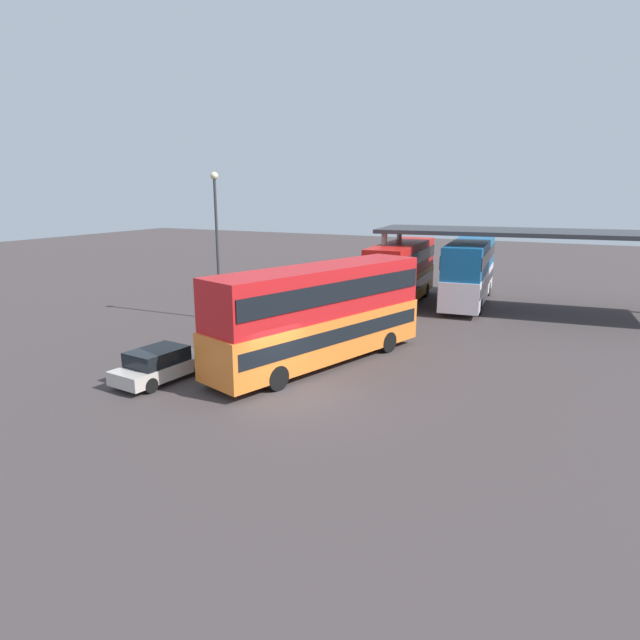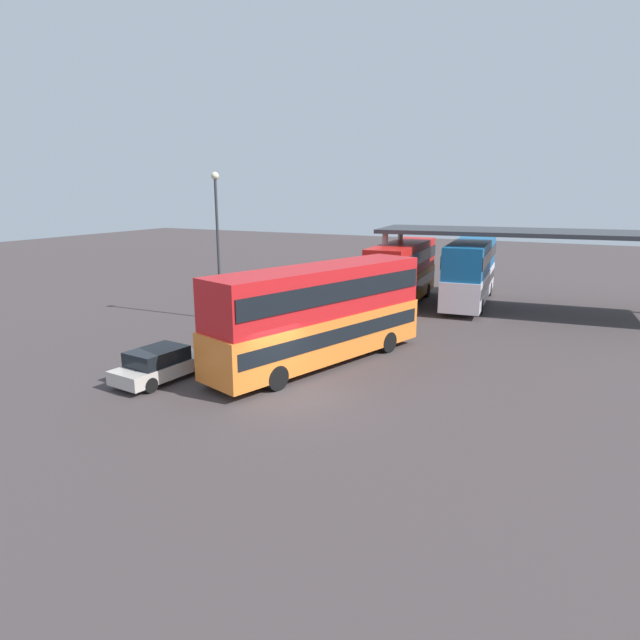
{
  "view_description": "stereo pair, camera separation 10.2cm",
  "coord_description": "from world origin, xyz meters",
  "px_view_note": "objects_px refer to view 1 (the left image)",
  "views": [
    {
      "loc": [
        9.12,
        -16.56,
        7.51
      ],
      "look_at": [
        -0.98,
        3.92,
        2.0
      ],
      "focal_mm": 30.13,
      "sensor_mm": 36.0,
      "label": 1
    },
    {
      "loc": [
        9.21,
        -16.52,
        7.51
      ],
      "look_at": [
        -0.98,
        3.92,
        2.0
      ],
      "focal_mm": 30.13,
      "sensor_mm": 36.0,
      "label": 2
    }
  ],
  "objects_px": {
    "double_decker_near_canopy": "(401,271)",
    "lamppost_tall": "(217,230)",
    "double_decker_main": "(320,311)",
    "double_decker_mid_row": "(469,269)",
    "parked_hatchback": "(160,364)"
  },
  "relations": [
    {
      "from": "double_decker_main",
      "to": "lamppost_tall",
      "type": "height_order",
      "value": "lamppost_tall"
    },
    {
      "from": "double_decker_main",
      "to": "lamppost_tall",
      "type": "bearing_deg",
      "value": 79.41
    },
    {
      "from": "double_decker_near_canopy",
      "to": "lamppost_tall",
      "type": "xyz_separation_m",
      "value": [
        -8.25,
        -9.11,
        3.05
      ]
    },
    {
      "from": "double_decker_main",
      "to": "double_decker_near_canopy",
      "type": "distance_m",
      "value": 14.06
    },
    {
      "from": "parked_hatchback",
      "to": "double_decker_near_canopy",
      "type": "xyz_separation_m",
      "value": [
        4.0,
        18.85,
        1.6
      ]
    },
    {
      "from": "parked_hatchback",
      "to": "double_decker_mid_row",
      "type": "relative_size",
      "value": 0.38
    },
    {
      "from": "lamppost_tall",
      "to": "double_decker_mid_row",
      "type": "bearing_deg",
      "value": 43.0
    },
    {
      "from": "double_decker_main",
      "to": "parked_hatchback",
      "type": "distance_m",
      "value": 7.04
    },
    {
      "from": "double_decker_main",
      "to": "parked_hatchback",
      "type": "height_order",
      "value": "double_decker_main"
    },
    {
      "from": "double_decker_mid_row",
      "to": "lamppost_tall",
      "type": "bearing_deg",
      "value": 128.16
    },
    {
      "from": "double_decker_near_canopy",
      "to": "double_decker_mid_row",
      "type": "distance_m",
      "value": 4.69
    },
    {
      "from": "double_decker_main",
      "to": "double_decker_near_canopy",
      "type": "relative_size",
      "value": 1.1
    },
    {
      "from": "parked_hatchback",
      "to": "double_decker_mid_row",
      "type": "xyz_separation_m",
      "value": [
        8.04,
        21.21,
        1.65
      ]
    },
    {
      "from": "double_decker_near_canopy",
      "to": "lamppost_tall",
      "type": "distance_m",
      "value": 12.66
    },
    {
      "from": "parked_hatchback",
      "to": "double_decker_near_canopy",
      "type": "height_order",
      "value": "double_decker_near_canopy"
    }
  ]
}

